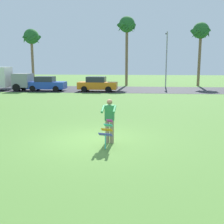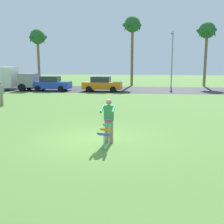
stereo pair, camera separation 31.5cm
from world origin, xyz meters
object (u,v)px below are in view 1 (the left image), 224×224
(kite_held, at_px, (107,130))
(parked_car_blue, at_px, (46,84))
(person_kite_flyer, at_px, (110,119))
(palm_tree_right_near, at_px, (127,28))
(palm_tree_centre_far, at_px, (201,33))
(streetlight_pole, at_px, (166,56))
(palm_tree_left_near, at_px, (31,39))
(parked_car_orange, at_px, (97,84))

(kite_held, distance_m, parked_car_blue, 21.89)
(person_kite_flyer, height_order, parked_car_blue, person_kite_flyer)
(person_kite_flyer, relative_size, parked_car_blue, 0.41)
(palm_tree_right_near, relative_size, palm_tree_centre_far, 1.10)
(person_kite_flyer, xyz_separation_m, parked_car_blue, (-9.03, 19.32, -0.18))
(person_kite_flyer, height_order, kite_held, person_kite_flyer)
(person_kite_flyer, height_order, streetlight_pole, streetlight_pole)
(parked_car_blue, bearing_deg, kite_held, -65.72)
(palm_tree_left_near, xyz_separation_m, palm_tree_centre_far, (23.13, -0.57, 0.47))
(palm_tree_left_near, bearing_deg, parked_car_blue, -61.31)
(palm_tree_right_near, relative_size, streetlight_pole, 1.30)
(parked_car_blue, height_order, streetlight_pole, streetlight_pole)
(kite_held, height_order, streetlight_pole, streetlight_pole)
(kite_held, xyz_separation_m, palm_tree_centre_far, (9.16, 28.45, 6.22))
(person_kite_flyer, bearing_deg, parked_car_orange, 99.82)
(person_kite_flyer, relative_size, streetlight_pole, 0.25)
(palm_tree_centre_far, bearing_deg, streetlight_pole, -164.32)
(person_kite_flyer, distance_m, streetlight_pole, 27.15)
(kite_held, relative_size, parked_car_orange, 0.24)
(parked_car_orange, bearing_deg, person_kite_flyer, -80.18)
(palm_tree_right_near, xyz_separation_m, streetlight_pole, (5.20, -0.91, -3.65))
(kite_held, height_order, parked_car_orange, parked_car_orange)
(palm_tree_right_near, bearing_deg, palm_tree_centre_far, 2.02)
(kite_held, distance_m, parked_car_orange, 20.23)
(person_kite_flyer, height_order, palm_tree_right_near, palm_tree_right_near)
(parked_car_blue, distance_m, palm_tree_centre_far, 20.96)
(parked_car_orange, height_order, streetlight_pole, streetlight_pole)
(parked_car_blue, bearing_deg, palm_tree_left_near, 118.69)
(palm_tree_left_near, distance_m, streetlight_pole, 18.92)
(kite_held, distance_m, palm_tree_left_near, 32.71)
(parked_car_blue, xyz_separation_m, palm_tree_right_near, (8.51, 8.16, 6.88))
(kite_held, bearing_deg, parked_car_orange, 99.42)
(parked_car_orange, height_order, palm_tree_centre_far, palm_tree_centre_far)
(person_kite_flyer, distance_m, parked_car_blue, 21.33)
(kite_held, bearing_deg, person_kite_flyer, 87.13)
(parked_car_orange, bearing_deg, palm_tree_centre_far, 34.26)
(person_kite_flyer, bearing_deg, parked_car_blue, 115.06)
(kite_held, relative_size, palm_tree_left_near, 0.13)
(kite_held, xyz_separation_m, palm_tree_left_near, (-13.96, 29.02, 5.75))
(palm_tree_left_near, relative_size, palm_tree_centre_far, 0.94)
(person_kite_flyer, bearing_deg, streetlight_pole, 80.01)
(palm_tree_left_near, relative_size, streetlight_pole, 1.11)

